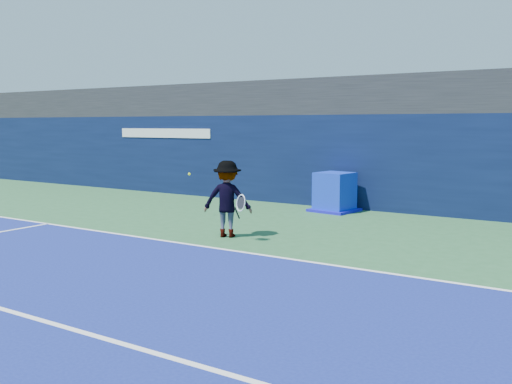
{
  "coord_description": "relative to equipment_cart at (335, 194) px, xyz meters",
  "views": [
    {
      "loc": [
        8.0,
        -6.79,
        2.7
      ],
      "look_at": [
        0.32,
        5.2,
        1.0
      ],
      "focal_mm": 40.0,
      "sensor_mm": 36.0,
      "label": 1
    }
  ],
  "objects": [
    {
      "name": "ground",
      "position": [
        -0.59,
        -9.31,
        -0.55
      ],
      "size": [
        80.0,
        80.0,
        0.0
      ],
      "primitive_type": "plane",
      "color": "#295B33",
      "rests_on": "ground"
    },
    {
      "name": "baseline",
      "position": [
        -0.59,
        -6.31,
        -0.54
      ],
      "size": [
        24.0,
        0.1,
        0.01
      ],
      "primitive_type": "cube",
      "color": "white",
      "rests_on": "ground"
    },
    {
      "name": "stadium_band",
      "position": [
        -0.59,
        2.19,
        3.05
      ],
      "size": [
        36.0,
        3.0,
        1.2
      ],
      "primitive_type": "cube",
      "color": "black",
      "rests_on": "back_wall_assembly"
    },
    {
      "name": "back_wall_assembly",
      "position": [
        -0.59,
        1.19,
        0.95
      ],
      "size": [
        36.0,
        1.03,
        3.0
      ],
      "color": "#091332",
      "rests_on": "ground"
    },
    {
      "name": "equipment_cart",
      "position": [
        0.0,
        0.0,
        0.0
      ],
      "size": [
        1.43,
        1.43,
        1.21
      ],
      "color": "#0D28BE",
      "rests_on": "ground"
    },
    {
      "name": "tennis_player",
      "position": [
        -0.46,
        -5.08,
        0.37
      ],
      "size": [
        1.44,
        1.06,
        1.84
      ],
      "color": "white",
      "rests_on": "ground"
    },
    {
      "name": "tennis_ball",
      "position": [
        -3.09,
        -3.29,
        0.71
      ],
      "size": [
        0.08,
        0.08,
        0.08
      ],
      "color": "#D4ED1A",
      "rests_on": "ground"
    }
  ]
}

